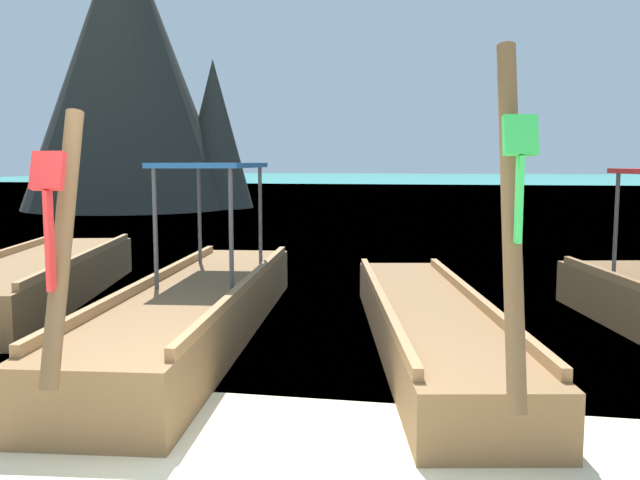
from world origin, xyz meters
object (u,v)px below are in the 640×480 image
at_px(longtail_boat_red_ribbon, 198,306).
at_px(longtail_boat_green_ribbon, 429,324).
at_px(longtail_boat_violet_ribbon, 40,280).
at_px(karst_rock, 132,68).

bearing_deg(longtail_boat_red_ribbon, longtail_boat_green_ribbon, -1.04).
xyz_separation_m(longtail_boat_violet_ribbon, karst_rock, (-7.80, 19.46, 5.77)).
distance_m(longtail_boat_red_ribbon, karst_rock, 24.26).
xyz_separation_m(longtail_boat_violet_ribbon, longtail_boat_red_ribbon, (2.98, -1.50, 0.04)).
height_order(longtail_boat_violet_ribbon, longtail_boat_green_ribbon, longtail_boat_green_ribbon).
bearing_deg(longtail_boat_green_ribbon, longtail_boat_violet_ribbon, 164.63).
relative_size(longtail_boat_violet_ribbon, karst_rock, 0.48).
bearing_deg(longtail_boat_violet_ribbon, longtail_boat_green_ribbon, -15.37).
distance_m(longtail_boat_violet_ribbon, longtail_boat_red_ribbon, 3.34).
bearing_deg(karst_rock, longtail_boat_violet_ribbon, -68.16).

